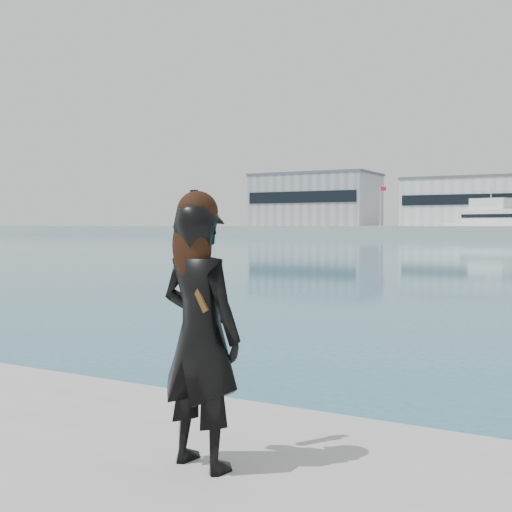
% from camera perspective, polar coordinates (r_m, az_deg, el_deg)
% --- Properties ---
extents(warehouse_grey_left, '(26.52, 16.36, 11.50)m').
position_cam_1_polar(warehouse_grey_left, '(143.48, 5.33, 5.00)').
color(warehouse_grey_left, gray).
rests_on(warehouse_grey_left, far_quay).
extents(warehouse_white, '(24.48, 15.35, 9.50)m').
position_cam_1_polar(warehouse_white, '(133.83, 18.46, 4.60)').
color(warehouse_white, silver).
rests_on(warehouse_white, far_quay).
extents(flagpole_left, '(1.28, 0.16, 8.00)m').
position_cam_1_polar(flagpole_left, '(130.89, 11.02, 4.64)').
color(flagpole_left, silver).
rests_on(flagpole_left, far_quay).
extents(motor_yacht, '(20.14, 11.45, 9.07)m').
position_cam_1_polar(motor_yacht, '(120.70, 20.80, 2.77)').
color(motor_yacht, white).
rests_on(motor_yacht, ground).
extents(woman, '(0.64, 0.48, 1.69)m').
position_cam_1_polar(woman, '(3.90, -5.02, -6.29)').
color(woman, black).
rests_on(woman, near_quay).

